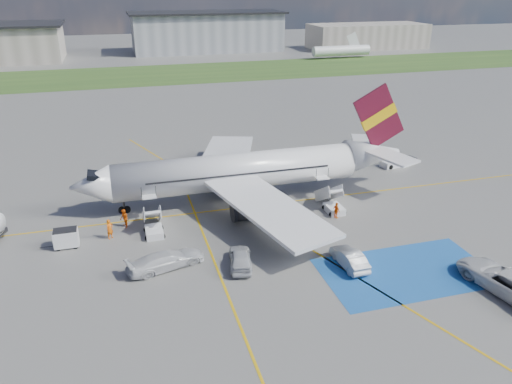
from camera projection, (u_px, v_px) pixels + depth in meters
ground at (277, 265)px, 42.44m from camera, size 400.00×400.00×0.00m
grass_strip at (160, 74)px, 126.35m from camera, size 400.00×30.00×0.01m
taxiway_line_main at (241, 207)px, 53.03m from camera, size 120.00×0.20×0.01m
taxiway_line_cross at (251, 354)px, 32.34m from camera, size 0.20×60.00×0.01m
taxiway_line_diag at (241, 207)px, 53.03m from camera, size 20.71×56.45×0.01m
staging_box at (406, 272)px, 41.43m from camera, size 14.00×8.00×0.01m
terminal_centre at (207, 32)px, 164.37m from camera, size 48.00×18.00×12.00m
terminal_east at (367, 36)px, 172.89m from camera, size 40.00×16.00×8.00m
airliner at (250, 170)px, 53.84m from camera, size 36.81×32.95×11.92m
airstairs_fwd at (154, 227)px, 47.48m from camera, size 1.90×5.20×3.60m
airstairs_aft at (332, 205)px, 52.15m from camera, size 1.90×5.20×3.60m
gpu_cart at (66, 239)px, 44.94m from camera, size 2.15×1.40×1.78m
belt_loader at (398, 162)px, 64.86m from camera, size 5.31×2.67×1.54m
car_silver_a at (240, 258)px, 41.93m from camera, size 2.66×4.82×1.55m
car_silver_b at (349, 258)px, 42.00m from camera, size 1.79×4.63×1.50m
van_white_a at (507, 278)px, 38.38m from camera, size 4.01×6.78×2.39m
van_white_b at (166, 258)px, 41.65m from camera, size 5.36×3.30×1.96m
crew_fwd at (110, 229)px, 46.37m from camera, size 0.84×0.82×1.95m
crew_nose at (124, 218)px, 48.51m from camera, size 0.92×1.06×1.88m
crew_aft at (336, 210)px, 50.39m from camera, size 0.62×1.06×1.70m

